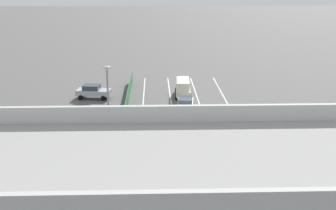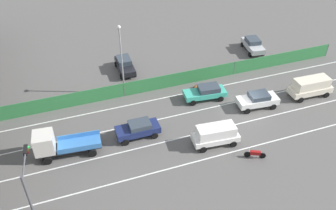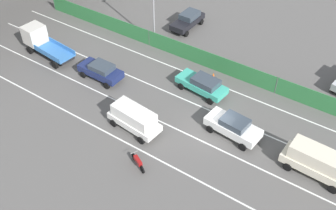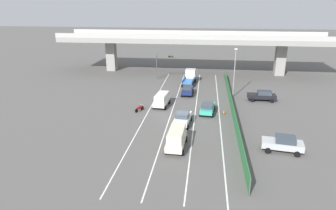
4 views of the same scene
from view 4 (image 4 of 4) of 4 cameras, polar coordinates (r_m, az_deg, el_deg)
The scene contains 19 objects.
ground_plane at distance 40.63m, azimuth 2.61°, elevation -2.93°, with size 300.00×300.00×0.00m, color #565451.
lane_line_left_edge at distance 45.57m, azimuth -3.35°, elevation -0.45°, with size 0.14×45.25×0.01m, color silver.
lane_line_mid_left at distance 45.09m, azimuth 0.94°, elevation -0.64°, with size 0.14×45.25×0.01m, color silver.
lane_line_mid_right at distance 44.86m, azimuth 5.30°, elevation -0.82°, with size 0.14×45.25×0.01m, color silver.
lane_line_right_edge at distance 44.90m, azimuth 9.68°, elevation -1.00°, with size 0.14×45.25×0.01m, color silver.
elevated_overpass at distance 67.35m, azimuth 4.87°, elevation 12.17°, with size 58.93×9.86×8.87m.
green_fence at distance 44.74m, azimuth 12.07°, elevation -0.07°, with size 0.10×41.35×1.72m.
car_van_cream at distance 32.76m, azimuth 1.61°, elevation -6.19°, with size 2.18×4.92×2.19m.
car_sedan_navy at distance 51.54m, azimuth 3.72°, elevation 2.93°, with size 1.98×4.24×1.61m.
car_taxi_teal at distance 43.14m, azimuth 7.55°, elevation -0.46°, with size 2.35×4.79×1.61m.
car_hatchback_white at distance 38.90m, azimuth 2.81°, elevation -2.50°, with size 2.35×4.55×1.67m.
car_van_white at distance 45.58m, azimuth -1.21°, elevation 1.12°, with size 2.30×4.54×2.03m.
flatbed_truck_blue at distance 58.87m, azimuth 4.20°, elevation 5.41°, with size 2.61×5.95×2.64m.
motorcycle at distance 43.94m, azimuth -5.49°, elevation -0.63°, with size 1.00×1.79×0.93m.
parked_wagon_silver at distance 34.37m, azimuth 21.10°, elevation -6.82°, with size 4.47×2.55×1.75m.
parked_sedan_dark at distance 50.59m, azimuth 17.55°, elevation 1.77°, with size 4.51×2.04×1.67m.
traffic_light at distance 60.97m, azimuth -1.08°, elevation 8.19°, with size 3.53×0.71×5.16m.
street_lamp at distance 50.17m, azimuth 12.60°, elevation 6.76°, with size 0.60×0.36×8.21m.
traffic_cone at distance 43.63m, azimuth 10.61°, elevation -1.29°, with size 0.47×0.47×0.58m.
Camera 4 is at (2.97, -37.55, 15.24)m, focal length 31.94 mm.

